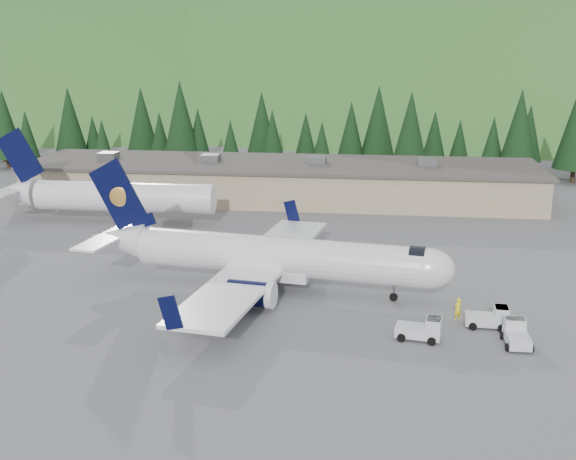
% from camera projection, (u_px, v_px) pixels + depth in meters
% --- Properties ---
extents(ground, '(600.00, 600.00, 0.00)m').
position_uv_depth(ground, '(280.00, 290.00, 64.73)').
color(ground, '#58585D').
extents(airliner, '(33.98, 32.02, 11.28)m').
position_uv_depth(airliner, '(269.00, 257.00, 64.22)').
color(airliner, white).
rests_on(airliner, ground).
extents(second_airliner, '(27.50, 11.00, 10.05)m').
position_uv_depth(second_airliner, '(102.00, 195.00, 87.99)').
color(second_airliner, white).
rests_on(second_airliner, ground).
extents(baggage_tug_a, '(3.59, 2.50, 1.79)m').
position_uv_depth(baggage_tug_a, '(423.00, 329.00, 53.89)').
color(baggage_tug_a, silver).
rests_on(baggage_tug_a, ground).
extents(baggage_tug_b, '(3.32, 2.09, 1.73)m').
position_uv_depth(baggage_tug_b, '(491.00, 318.00, 56.21)').
color(baggage_tug_b, silver).
rests_on(baggage_tug_b, ground).
extents(baggage_tug_c, '(1.99, 3.23, 1.71)m').
position_uv_depth(baggage_tug_c, '(516.00, 334.00, 53.11)').
color(baggage_tug_c, silver).
rests_on(baggage_tug_c, ground).
extents(terminal_building, '(71.00, 17.00, 6.10)m').
position_uv_depth(terminal_building, '(281.00, 180.00, 101.10)').
color(terminal_building, '#9B8E69').
rests_on(terminal_building, ground).
extents(ramp_worker, '(0.82, 0.74, 1.88)m').
position_uv_depth(ramp_worker, '(458.00, 309.00, 57.60)').
color(ramp_worker, yellow).
rests_on(ramp_worker, ground).
extents(tree_line, '(113.32, 18.13, 14.49)m').
position_uv_depth(tree_line, '(305.00, 127.00, 122.03)').
color(tree_line, black).
rests_on(tree_line, ground).
extents(hills, '(614.00, 330.00, 300.00)m').
position_uv_depth(hills, '(490.00, 319.00, 278.40)').
color(hills, '#20581C').
rests_on(hills, ground).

